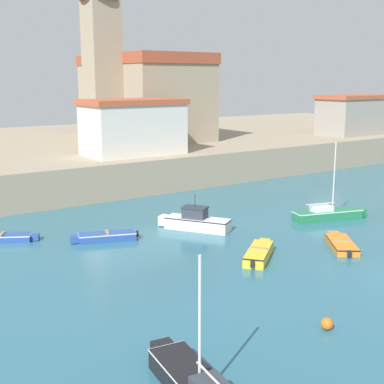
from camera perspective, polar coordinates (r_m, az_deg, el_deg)
quay_seawall at (r=65.08m, az=-12.69°, el=4.14°), size 120.00×40.00×3.11m
dinghy_yellow_0 at (r=31.09m, az=7.16°, el=-6.46°), size 3.86×3.34×0.66m
dinghy_blue_1 at (r=34.58m, az=-9.19°, el=-4.69°), size 4.18×2.28×0.58m
dinghy_orange_2 at (r=34.09m, az=15.62°, el=-5.31°), size 3.34×3.98×0.49m
motorboat_white_3 at (r=36.56m, az=0.40°, el=-3.14°), size 3.71×4.86×2.48m
sailboat_green_4 at (r=40.38m, az=14.34°, el=-2.25°), size 5.84×2.72×5.67m
dinghy_blue_6 at (r=36.10m, az=-19.47°, el=-4.58°), size 4.02×2.73×0.51m
mooring_buoy at (r=23.25m, az=14.20°, el=-13.47°), size 0.51×0.51×0.51m
church at (r=64.21m, az=-5.56°, el=10.49°), size 13.64×16.83×16.95m
harbor_shed_near_wharf at (r=50.77m, az=-6.30°, el=6.94°), size 9.37×5.39×5.14m
harbor_shed_mid_row at (r=71.93m, az=16.79°, el=7.91°), size 9.30×5.20×4.99m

